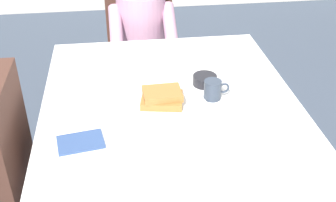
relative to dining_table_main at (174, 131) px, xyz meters
The scene contains 11 objects.
dining_table_main is the anchor object (origin of this frame).
chair_diner 1.18m from the dining_table_main, 92.52° to the left, with size 0.44×0.45×0.93m.
diner_person 1.02m from the dining_table_main, 92.91° to the left, with size 0.40×0.43×1.12m.
plate_breakfast 0.12m from the dining_table_main, 126.97° to the left, with size 0.28×0.28×0.02m, color white.
breakfast_stack 0.15m from the dining_table_main, 123.98° to the left, with size 0.19×0.17×0.06m.
cup_coffee 0.25m from the dining_table_main, 27.05° to the left, with size 0.11×0.08×0.08m.
bowl_butter 0.30m from the dining_table_main, 51.21° to the left, with size 0.11×0.11×0.04m, color black.
fork_left_of_plate 0.25m from the dining_table_main, behind, with size 0.18×0.01×0.01m, color silver.
knife_right_of_plate 0.18m from the dining_table_main, 14.22° to the left, with size 0.20×0.01×0.01m, color silver.
spoon_near_edge 0.29m from the dining_table_main, 101.86° to the right, with size 0.15×0.01×0.01m, color silver.
napkin_folded 0.41m from the dining_table_main, 157.80° to the right, with size 0.17×0.12×0.01m, color #334C7F.
Camera 1 is at (-0.22, -1.45, 1.72)m, focal length 45.49 mm.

